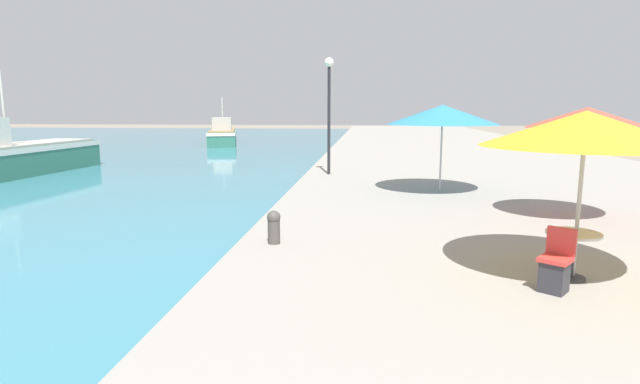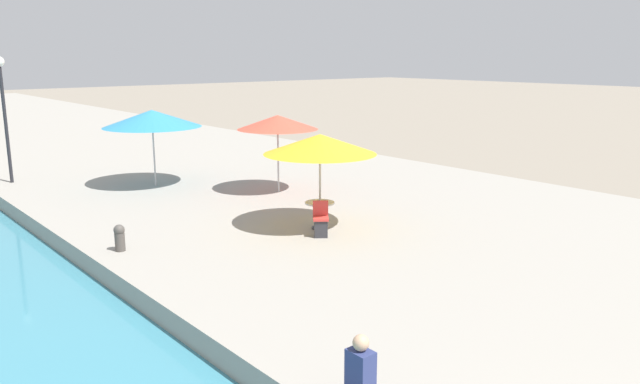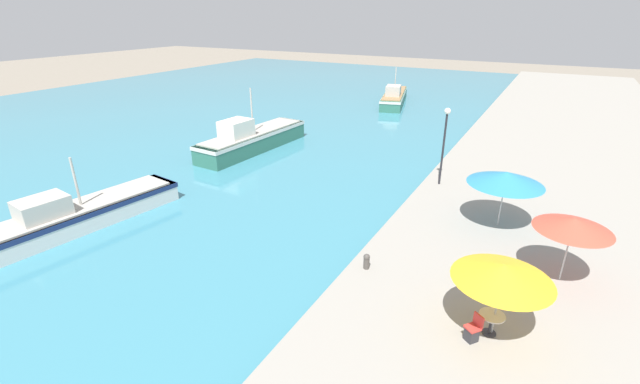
{
  "view_description": "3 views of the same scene",
  "coord_description": "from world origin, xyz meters",
  "px_view_note": "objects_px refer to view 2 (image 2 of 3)",
  "views": [
    {
      "loc": [
        2.55,
        3.96,
        3.12
      ],
      "look_at": [
        1.5,
        14.65,
        1.32
      ],
      "focal_mm": 28.0,
      "sensor_mm": 36.0,
      "label": 1
    },
    {
      "loc": [
        -4.79,
        -0.84,
        5.16
      ],
      "look_at": [
        5.74,
        11.74,
        1.52
      ],
      "focal_mm": 35.0,
      "sensor_mm": 36.0,
      "label": 2
    },
    {
      "loc": [
        6.17,
        -0.44,
        10.07
      ],
      "look_at": [
        -4.0,
        18.0,
        1.12
      ],
      "focal_mm": 24.0,
      "sensor_mm": 36.0,
      "label": 3
    }
  ],
  "objects_px": {
    "cafe_umbrella_striped": "(152,118)",
    "cafe_chair_left": "(321,224)",
    "person_at_quay": "(358,375)",
    "mooring_bollard": "(120,237)",
    "lamppost": "(3,98)",
    "cafe_umbrella_white": "(278,122)",
    "cafe_table": "(320,210)",
    "cafe_umbrella_pink": "(320,144)"
  },
  "relations": [
    {
      "from": "cafe_umbrella_pink",
      "to": "cafe_umbrella_striped",
      "type": "bearing_deg",
      "value": 96.56
    },
    {
      "from": "cafe_table",
      "to": "lamppost",
      "type": "xyz_separation_m",
      "value": [
        -4.72,
        12.1,
        2.56
      ]
    },
    {
      "from": "cafe_umbrella_pink",
      "to": "cafe_table",
      "type": "xyz_separation_m",
      "value": [
        -0.06,
        -0.06,
        -1.77
      ]
    },
    {
      "from": "person_at_quay",
      "to": "mooring_bollard",
      "type": "distance_m",
      "value": 8.61
    },
    {
      "from": "cafe_umbrella_pink",
      "to": "cafe_umbrella_striped",
      "type": "height_order",
      "value": "cafe_umbrella_striped"
    },
    {
      "from": "mooring_bollard",
      "to": "lamppost",
      "type": "xyz_separation_m",
      "value": [
        0.22,
        10.52,
        2.74
      ]
    },
    {
      "from": "cafe_umbrella_white",
      "to": "cafe_chair_left",
      "type": "xyz_separation_m",
      "value": [
        -2.33,
        -5.04,
        -2.07
      ]
    },
    {
      "from": "cafe_umbrella_striped",
      "to": "mooring_bollard",
      "type": "relative_size",
      "value": 5.28
    },
    {
      "from": "cafe_umbrella_white",
      "to": "cafe_table",
      "type": "xyz_separation_m",
      "value": [
        -1.89,
        -4.47,
        -1.86
      ]
    },
    {
      "from": "lamppost",
      "to": "cafe_umbrella_pink",
      "type": "bearing_deg",
      "value": -68.32
    },
    {
      "from": "cafe_umbrella_pink",
      "to": "cafe_table",
      "type": "height_order",
      "value": "cafe_umbrella_pink"
    },
    {
      "from": "cafe_umbrella_pink",
      "to": "cafe_umbrella_white",
      "type": "bearing_deg",
      "value": 67.46
    },
    {
      "from": "mooring_bollard",
      "to": "cafe_umbrella_striped",
      "type": "bearing_deg",
      "value": 58.41
    },
    {
      "from": "lamppost",
      "to": "mooring_bollard",
      "type": "bearing_deg",
      "value": -91.2
    },
    {
      "from": "cafe_umbrella_striped",
      "to": "lamppost",
      "type": "xyz_separation_m",
      "value": [
        -3.85,
        3.9,
        0.68
      ]
    },
    {
      "from": "cafe_umbrella_white",
      "to": "person_at_quay",
      "type": "height_order",
      "value": "cafe_umbrella_white"
    },
    {
      "from": "cafe_umbrella_pink",
      "to": "cafe_umbrella_striped",
      "type": "relative_size",
      "value": 0.88
    },
    {
      "from": "cafe_chair_left",
      "to": "cafe_umbrella_white",
      "type": "bearing_deg",
      "value": -77.17
    },
    {
      "from": "person_at_quay",
      "to": "mooring_bollard",
      "type": "relative_size",
      "value": 1.55
    },
    {
      "from": "cafe_umbrella_white",
      "to": "mooring_bollard",
      "type": "height_order",
      "value": "cafe_umbrella_white"
    },
    {
      "from": "cafe_chair_left",
      "to": "lamppost",
      "type": "height_order",
      "value": "lamppost"
    },
    {
      "from": "cafe_chair_left",
      "to": "person_at_quay",
      "type": "bearing_deg",
      "value": 91.22
    },
    {
      "from": "cafe_umbrella_striped",
      "to": "cafe_table",
      "type": "xyz_separation_m",
      "value": [
        0.87,
        -8.2,
        -1.88
      ]
    },
    {
      "from": "cafe_chair_left",
      "to": "mooring_bollard",
      "type": "relative_size",
      "value": 1.39
    },
    {
      "from": "person_at_quay",
      "to": "lamppost",
      "type": "distance_m",
      "value": 19.32
    },
    {
      "from": "cafe_umbrella_white",
      "to": "cafe_umbrella_striped",
      "type": "height_order",
      "value": "cafe_umbrella_striped"
    },
    {
      "from": "cafe_umbrella_striped",
      "to": "cafe_umbrella_pink",
      "type": "bearing_deg",
      "value": -83.44
    },
    {
      "from": "cafe_table",
      "to": "lamppost",
      "type": "relative_size",
      "value": 0.18
    },
    {
      "from": "cafe_umbrella_striped",
      "to": "lamppost",
      "type": "distance_m",
      "value": 5.52
    },
    {
      "from": "cafe_umbrella_striped",
      "to": "cafe_table",
      "type": "bearing_deg",
      "value": -83.92
    },
    {
      "from": "cafe_table",
      "to": "person_at_quay",
      "type": "height_order",
      "value": "person_at_quay"
    },
    {
      "from": "cafe_umbrella_pink",
      "to": "mooring_bollard",
      "type": "relative_size",
      "value": 4.64
    },
    {
      "from": "cafe_umbrella_white",
      "to": "lamppost",
      "type": "distance_m",
      "value": 10.12
    },
    {
      "from": "cafe_umbrella_striped",
      "to": "cafe_chair_left",
      "type": "distance_m",
      "value": 9.03
    },
    {
      "from": "cafe_umbrella_pink",
      "to": "cafe_umbrella_white",
      "type": "relative_size",
      "value": 1.11
    },
    {
      "from": "cafe_chair_left",
      "to": "lamppost",
      "type": "distance_m",
      "value": 13.66
    },
    {
      "from": "person_at_quay",
      "to": "cafe_umbrella_white",
      "type": "bearing_deg",
      "value": 58.3
    },
    {
      "from": "cafe_umbrella_white",
      "to": "cafe_umbrella_striped",
      "type": "distance_m",
      "value": 4.64
    },
    {
      "from": "cafe_table",
      "to": "person_at_quay",
      "type": "distance_m",
      "value": 8.75
    },
    {
      "from": "cafe_umbrella_pink",
      "to": "cafe_umbrella_white",
      "type": "height_order",
      "value": "cafe_umbrella_white"
    },
    {
      "from": "cafe_table",
      "to": "person_at_quay",
      "type": "relative_size",
      "value": 0.79
    },
    {
      "from": "cafe_chair_left",
      "to": "lamppost",
      "type": "relative_size",
      "value": 0.2
    }
  ]
}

